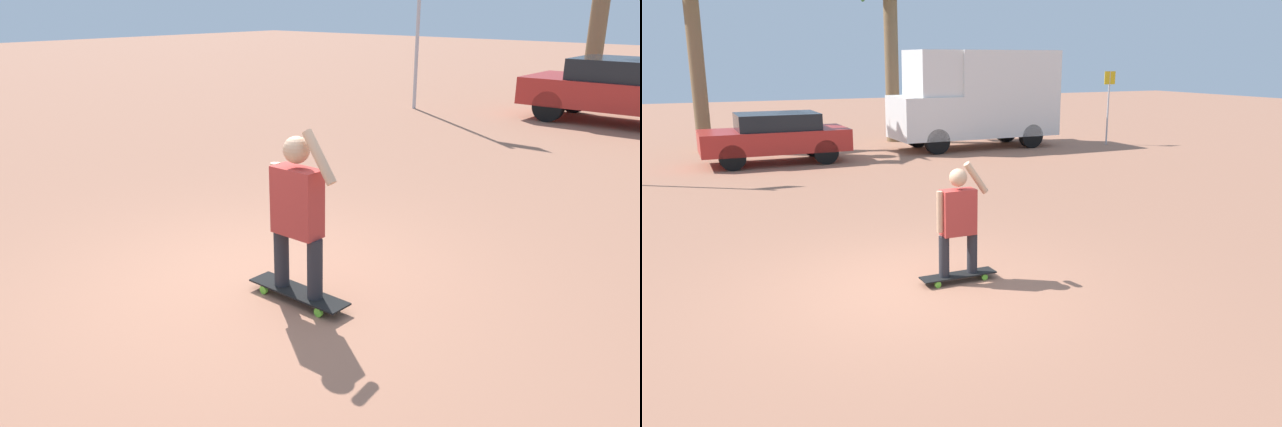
% 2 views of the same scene
% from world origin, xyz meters
% --- Properties ---
extents(ground_plane, '(80.00, 80.00, 0.00)m').
position_xyz_m(ground_plane, '(0.00, 0.00, 0.00)').
color(ground_plane, '#A36B51').
extents(skateboard, '(1.05, 0.26, 0.10)m').
position_xyz_m(skateboard, '(0.59, -0.02, 0.08)').
color(skateboard, black).
rests_on(skateboard, ground_plane).
extents(person_skateboarder, '(0.74, 0.24, 1.53)m').
position_xyz_m(person_skateboarder, '(0.59, -0.02, 0.92)').
color(person_skateboarder, '#28282D').
rests_on(person_skateboarder, skateboard).
extents(parked_car_red, '(4.07, 1.89, 1.43)m').
position_xyz_m(parked_car_red, '(0.00, 11.20, 0.77)').
color(parked_car_red, black).
rests_on(parked_car_red, ground_plane).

